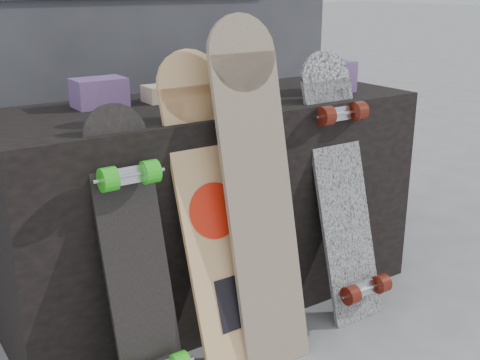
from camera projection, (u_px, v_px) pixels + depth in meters
ground at (285, 354)px, 2.07m from camera, size 60.00×60.00×0.00m
vendor_table at (209, 203)px, 2.34m from camera, size 1.60×0.60×0.80m
booth at (113, 9)px, 2.79m from camera, size 2.40×0.22×2.20m
merch_box_purple at (99, 93)px, 2.11m from camera, size 0.18×0.12×0.10m
merch_box_small at (332, 76)px, 2.41m from camera, size 0.14×0.14×0.12m
merch_box_flat at (173, 92)px, 2.23m from camera, size 0.22×0.10×0.06m
longboard_geisha at (213, 206)px, 1.91m from camera, size 0.24×0.34×1.02m
longboard_celtic at (258, 184)px, 1.93m from camera, size 0.25×0.27×1.13m
longboard_cascadia at (343, 184)px, 2.23m from camera, size 0.23×0.35×0.99m
skateboard_dark at (136, 254)px, 1.78m from camera, size 0.20×0.30×0.89m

